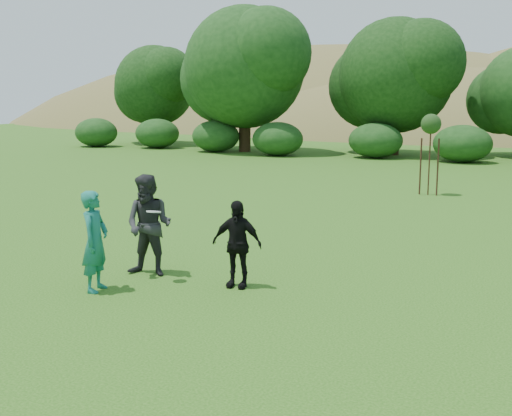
{
  "coord_description": "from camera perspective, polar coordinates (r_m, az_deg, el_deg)",
  "views": [
    {
      "loc": [
        6.08,
        -8.95,
        3.43
      ],
      "look_at": [
        0.0,
        3.0,
        1.1
      ],
      "focal_mm": 45.0,
      "sensor_mm": 36.0,
      "label": 1
    }
  ],
  "objects": [
    {
      "name": "hillside",
      "position": [
        79.2,
        21.62,
        -2.06
      ],
      "size": [
        150.0,
        72.0,
        52.0
      ],
      "color": "olive",
      "rests_on": "ground"
    },
    {
      "name": "ground",
      "position": [
        11.35,
        -6.94,
        -7.81
      ],
      "size": [
        120.0,
        120.0,
        0.0
      ],
      "primitive_type": "plane",
      "color": "#19470C",
      "rests_on": "ground"
    },
    {
      "name": "player_grey",
      "position": [
        12.52,
        -9.49,
        -1.53
      ],
      "size": [
        1.07,
        0.89,
        1.97
      ],
      "primitive_type": "imported",
      "rotation": [
        0.0,
        0.0,
        0.16
      ],
      "color": "#27282A",
      "rests_on": "ground"
    },
    {
      "name": "player_black",
      "position": [
        11.63,
        -1.72,
        -3.21
      ],
      "size": [
        0.98,
        0.52,
        1.6
      ],
      "primitive_type": "imported",
      "rotation": [
        0.0,
        0.0,
        0.14
      ],
      "color": "black",
      "rests_on": "ground"
    },
    {
      "name": "frisbee",
      "position": [
        11.99,
        -9.08,
        -0.33
      ],
      "size": [
        0.27,
        0.27,
        0.06
      ],
      "color": "white",
      "rests_on": "ground"
    },
    {
      "name": "player_teal",
      "position": [
        11.72,
        -14.12,
        -2.88
      ],
      "size": [
        0.59,
        0.75,
        1.81
      ],
      "primitive_type": "imported",
      "rotation": [
        0.0,
        0.0,
        1.84
      ],
      "color": "#176B5D",
      "rests_on": "ground"
    },
    {
      "name": "sapling",
      "position": [
        23.28,
        15.29,
        7.03
      ],
      "size": [
        0.7,
        0.7,
        2.85
      ],
      "color": "#3A2116",
      "rests_on": "ground"
    }
  ]
}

